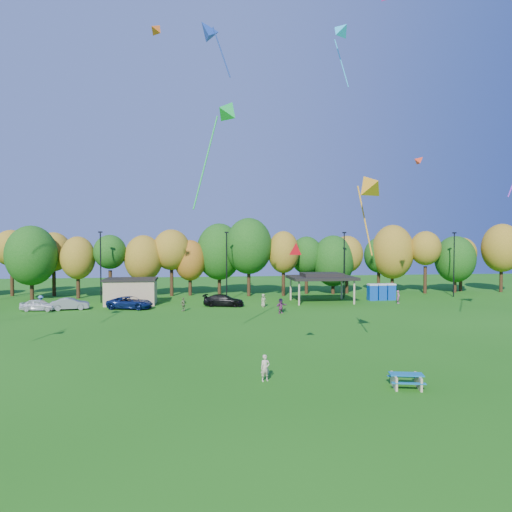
{
  "coord_description": "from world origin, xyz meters",
  "views": [
    {
      "loc": [
        -1.94,
        -19.82,
        7.98
      ],
      "look_at": [
        1.45,
        6.0,
        7.07
      ],
      "focal_mm": 32.0,
      "sensor_mm": 36.0,
      "label": 1
    }
  ],
  "objects": [
    {
      "name": "pavilion",
      "position": [
        14.0,
        37.0,
        3.23
      ],
      "size": [
        8.2,
        6.2,
        3.77
      ],
      "color": "tan",
      "rests_on": "ground"
    },
    {
      "name": "far_person_5",
      "position": [
        -19.45,
        34.27,
        0.86
      ],
      "size": [
        1.28,
        1.16,
        1.72
      ],
      "primitive_type": "imported",
      "rotation": [
        0.0,
        0.0,
        2.53
      ],
      "color": "teal",
      "rests_on": "ground"
    },
    {
      "name": "picnic_table",
      "position": [
        9.28,
        3.28,
        0.44
      ],
      "size": [
        2.05,
        1.82,
        0.77
      ],
      "rotation": [
        0.0,
        0.0,
        -0.22
      ],
      "color": "tan",
      "rests_on": "ground"
    },
    {
      "name": "far_person_3",
      "position": [
        5.98,
        33.76,
        0.78
      ],
      "size": [
        0.91,
        0.86,
        1.56
      ],
      "primitive_type": "imported",
      "rotation": [
        0.0,
        0.0,
        0.64
      ],
      "color": "#979B6A",
      "rests_on": "ground"
    },
    {
      "name": "car_c",
      "position": [
        -9.58,
        34.24,
        0.72
      ],
      "size": [
        5.68,
        3.76,
        1.45
      ],
      "primitive_type": "imported",
      "rotation": [
        0.0,
        0.0,
        1.29
      ],
      "color": "#0D1D52",
      "rests_on": "ground"
    },
    {
      "name": "kite_7",
      "position": [
        22.39,
        27.61,
        16.79
      ],
      "size": [
        1.34,
        1.04,
        1.3
      ],
      "color": "red"
    },
    {
      "name": "porta_potties",
      "position": [
        22.45,
        37.85,
        1.1
      ],
      "size": [
        3.75,
        1.31,
        2.18
      ],
      "color": "#0D41A9",
      "rests_on": "ground"
    },
    {
      "name": "kite_13",
      "position": [
        12.68,
        26.27,
        29.55
      ],
      "size": [
        2.67,
        3.97,
        6.68
      ],
      "color": "#28CCFF"
    },
    {
      "name": "kite_14",
      "position": [
        0.13,
        9.86,
        16.35
      ],
      "size": [
        3.51,
        3.59,
        7.37
      ],
      "color": "green"
    },
    {
      "name": "car_a",
      "position": [
        -19.62,
        34.13,
        0.67
      ],
      "size": [
        4.05,
        1.96,
        1.33
      ],
      "primitive_type": "imported",
      "rotation": [
        0.0,
        0.0,
        1.47
      ],
      "color": "silver",
      "rests_on": "ground"
    },
    {
      "name": "tree_line",
      "position": [
        -1.03,
        45.51,
        5.91
      ],
      "size": [
        93.57,
        10.55,
        11.15
      ],
      "color": "black",
      "rests_on": "ground"
    },
    {
      "name": "car_d",
      "position": [
        1.31,
        35.0,
        0.71
      ],
      "size": [
        5.21,
        3.08,
        1.42
      ],
      "primitive_type": "imported",
      "rotation": [
        0.0,
        0.0,
        1.33
      ],
      "color": "black",
      "rests_on": "ground"
    },
    {
      "name": "far_person_4",
      "position": [
        -3.4,
        31.69,
        0.77
      ],
      "size": [
        0.89,
        0.92,
        1.54
      ],
      "primitive_type": "imported",
      "rotation": [
        0.0,
        0.0,
        3.98
      ],
      "color": "olive",
      "rests_on": "ground"
    },
    {
      "name": "kite_3",
      "position": [
        4.2,
        8.02,
        7.51
      ],
      "size": [
        1.02,
        1.3,
        1.19
      ],
      "color": "#FF0E1D"
    },
    {
      "name": "far_person_2",
      "position": [
        7.14,
        28.68,
        0.83
      ],
      "size": [
        1.54,
        1.29,
        1.66
      ],
      "primitive_type": "imported",
      "rotation": [
        0.0,
        0.0,
        0.62
      ],
      "color": "#89396A",
      "rests_on": "ground"
    },
    {
      "name": "ground",
      "position": [
        0.0,
        0.0,
        0.0
      ],
      "size": [
        160.0,
        160.0,
        0.0
      ],
      "primitive_type": "plane",
      "color": "#19600F",
      "rests_on": "ground"
    },
    {
      "name": "utility_building",
      "position": [
        -10.0,
        38.0,
        1.64
      ],
      "size": [
        6.3,
        4.3,
        3.25
      ],
      "color": "tan",
      "rests_on": "ground"
    },
    {
      "name": "lamp_posts",
      "position": [
        2.0,
        40.0,
        4.9
      ],
      "size": [
        64.5,
        0.25,
        9.09
      ],
      "color": "black",
      "rests_on": "ground"
    },
    {
      "name": "car_b",
      "position": [
        -16.29,
        34.44,
        0.68
      ],
      "size": [
        4.27,
        2.05,
        1.35
      ],
      "primitive_type": "imported",
      "rotation": [
        0.0,
        0.0,
        1.73
      ],
      "color": "gray",
      "rests_on": "ground"
    },
    {
      "name": "kite_12",
      "position": [
        8.88,
        8.02,
        11.55
      ],
      "size": [
        2.06,
        3.59,
        5.7
      ],
      "color": "orange"
    },
    {
      "name": "far_person_0",
      "position": [
        23.3,
        34.57,
        0.82
      ],
      "size": [
        0.67,
        0.72,
        1.65
      ],
      "primitive_type": "imported",
      "rotation": [
        0.0,
        0.0,
        0.94
      ],
      "color": "#B55582",
      "rests_on": "ground"
    },
    {
      "name": "kite_flyer",
      "position": [
        1.9,
        5.42,
        0.75
      ],
      "size": [
        0.62,
        0.48,
        1.5
      ],
      "primitive_type": "imported",
      "rotation": [
        0.0,
        0.0,
        0.24
      ],
      "color": "beige",
      "rests_on": "ground"
    },
    {
      "name": "kite_8",
      "position": [
        -5.59,
        25.99,
        28.53
      ],
      "size": [
        1.96,
        2.0,
        1.58
      ],
      "color": "#CC5916"
    },
    {
      "name": "kite_10",
      "position": [
        -1.07,
        16.81,
        24.56
      ],
      "size": [
        3.0,
        1.74,
        4.67
      ],
      "color": "navy"
    }
  ]
}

